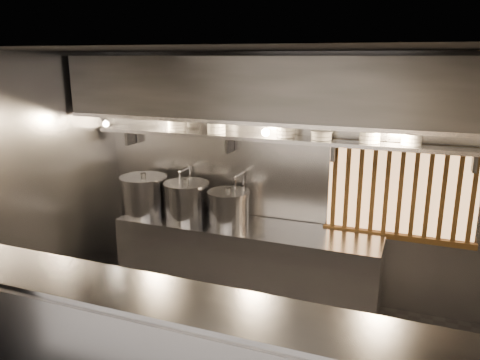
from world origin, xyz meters
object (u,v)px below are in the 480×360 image
Objects in this scene: pendant_bulb at (266,132)px; stock_pot_right at (229,207)px; stock_pot_left at (144,195)px; stock_pot_mid at (187,200)px; heat_lamp at (104,118)px.

stock_pot_right is at bearing -175.26° from pendant_bulb.
stock_pot_left reaches higher than stock_pot_mid.
stock_pot_right is (1.38, 0.31, -0.98)m from heat_lamp.
stock_pot_right is (0.52, 0.02, -0.03)m from stock_pot_mid.
heat_lamp is 0.68× the size of stock_pot_right.
heat_lamp is 1.72m from stock_pot_right.
pendant_bulb reaches higher than stock_pot_mid.
pendant_bulb reaches higher than stock_pot_right.
stock_pot_left is (0.29, 0.27, -0.94)m from heat_lamp.
heat_lamp is 0.59× the size of stock_pot_left.
heat_lamp is at bearing -137.38° from stock_pot_left.
heat_lamp reaches higher than stock_pot_right.
stock_pot_mid is at bearing -176.53° from pendant_bulb.
stock_pot_right is at bearing 2.40° from stock_pot_left.
heat_lamp is 1.87× the size of pendant_bulb.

